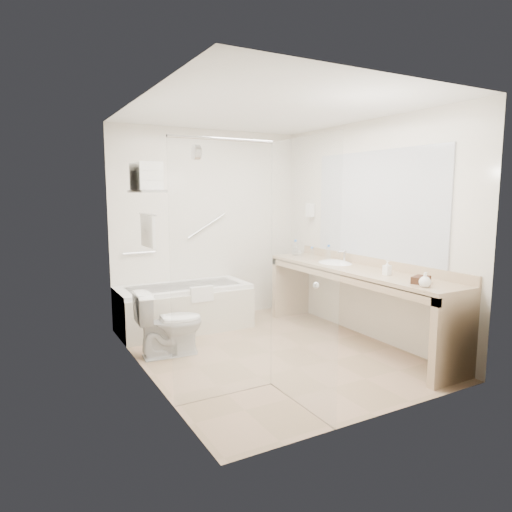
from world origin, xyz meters
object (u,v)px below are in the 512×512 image
bathtub (184,307)px  toilet (170,324)px  amenity_basket (421,280)px  vanity_counter (355,286)px  water_bottle_left (329,254)px

bathtub → toilet: size_ratio=2.31×
toilet → amenity_basket: size_ratio=3.57×
bathtub → amenity_basket: amenity_basket is taller
vanity_counter → amenity_basket: 0.99m
vanity_counter → water_bottle_left: 0.65m
bathtub → toilet: (-0.45, -0.80, 0.06)m
bathtub → water_bottle_left: (1.59, -0.82, 0.67)m
bathtub → vanity_counter: vanity_counter is taller
vanity_counter → toilet: 2.08m
amenity_basket → water_bottle_left: 1.53m
vanity_counter → amenity_basket: size_ratio=13.93×
vanity_counter → toilet: (-1.97, 0.59, -0.30)m
bathtub → amenity_basket: 2.84m
bathtub → vanity_counter: size_ratio=0.59×
amenity_basket → vanity_counter: bearing=87.3°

